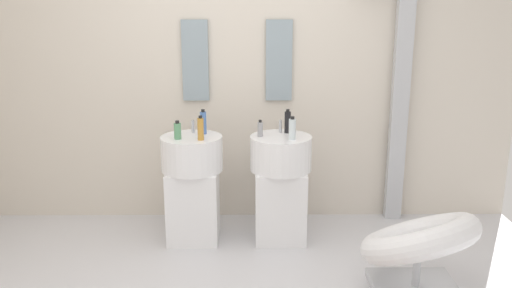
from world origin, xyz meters
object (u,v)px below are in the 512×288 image
object	(u,v)px
shower_column	(398,99)
soap_bottle_clear	(292,129)
pedestal_sink_right	(280,184)
soap_bottle_blue	(203,122)
soap_bottle_black	(288,122)
soap_bottle_green	(178,131)
lounge_chair	(419,245)
pedestal_sink_left	(193,184)
soap_bottle_amber	(201,129)
soap_bottle_grey	(260,129)

from	to	relation	value
shower_column	soap_bottle_clear	xyz separation A→B (m)	(-0.93, -0.52, -0.14)
pedestal_sink_right	soap_bottle_clear	distance (m)	0.49
soap_bottle_blue	soap_bottle_black	world-z (taller)	soap_bottle_blue
pedestal_sink_right	soap_bottle_green	xyz separation A→B (m)	(-0.79, -0.07, 0.46)
shower_column	lounge_chair	xyz separation A→B (m)	(-0.16, -1.29, -0.73)
shower_column	soap_bottle_black	bearing A→B (deg)	-162.53
pedestal_sink_left	soap_bottle_black	world-z (taller)	soap_bottle_black
pedestal_sink_right	shower_column	distance (m)	1.25
pedestal_sink_left	pedestal_sink_right	distance (m)	0.70
soap_bottle_amber	soap_bottle_blue	xyz separation A→B (m)	(0.00, 0.20, 0.00)
soap_bottle_green	soap_bottle_clear	world-z (taller)	soap_bottle_clear
pedestal_sink_left	soap_bottle_green	distance (m)	0.47
pedestal_sink_left	soap_bottle_blue	size ratio (longest dim) A/B	4.90
lounge_chair	soap_bottle_clear	distance (m)	1.25
lounge_chair	soap_bottle_green	size ratio (longest dim) A/B	7.67
soap_bottle_clear	pedestal_sink_left	bearing A→B (deg)	172.76
pedestal_sink_right	shower_column	size ratio (longest dim) A/B	0.47
soap_bottle_blue	soap_bottle_green	bearing A→B (deg)	-137.30
soap_bottle_grey	shower_column	bearing A→B (deg)	19.49
pedestal_sink_right	soap_bottle_green	world-z (taller)	soap_bottle_green
lounge_chair	soap_bottle_grey	world-z (taller)	soap_bottle_grey
soap_bottle_grey	soap_bottle_blue	distance (m)	0.46
lounge_chair	pedestal_sink_right	bearing A→B (deg)	134.35
soap_bottle_black	soap_bottle_clear	world-z (taller)	soap_bottle_black
shower_column	soap_bottle_amber	xyz separation A→B (m)	(-1.63, -0.52, -0.13)
soap_bottle_blue	pedestal_sink_left	bearing A→B (deg)	-133.13
soap_bottle_grey	lounge_chair	bearing A→B (deg)	-40.69
soap_bottle_grey	soap_bottle_blue	xyz separation A→B (m)	(-0.45, 0.09, 0.03)
pedestal_sink_left	pedestal_sink_right	xyz separation A→B (m)	(0.70, 0.00, 0.00)
pedestal_sink_left	soap_bottle_green	xyz separation A→B (m)	(-0.09, -0.07, 0.46)
lounge_chair	soap_bottle_black	size ratio (longest dim) A/B	5.76
soap_bottle_grey	soap_bottle_clear	size ratio (longest dim) A/B	0.73
shower_column	pedestal_sink_right	bearing A→B (deg)	-157.60
soap_bottle_black	soap_bottle_clear	bearing A→B (deg)	-84.31
shower_column	lounge_chair	bearing A→B (deg)	-96.87
shower_column	soap_bottle_grey	size ratio (longest dim) A/B	15.56
lounge_chair	soap_bottle_blue	xyz separation A→B (m)	(-1.47, 0.97, 0.60)
lounge_chair	soap_bottle_clear	size ratio (longest dim) A/B	6.11
soap_bottle_black	soap_bottle_amber	bearing A→B (deg)	-161.74
pedestal_sink_left	soap_bottle_amber	xyz separation A→B (m)	(0.08, -0.11, 0.48)
shower_column	soap_bottle_black	size ratio (longest dim) A/B	10.75
pedestal_sink_left	soap_bottle_green	bearing A→B (deg)	-141.73
soap_bottle_amber	soap_bottle_grey	xyz separation A→B (m)	(0.45, 0.11, -0.03)
soap_bottle_black	soap_bottle_grey	bearing A→B (deg)	-152.39
soap_bottle_amber	soap_bottle_blue	world-z (taller)	soap_bottle_blue
soap_bottle_blue	soap_bottle_clear	distance (m)	0.72
pedestal_sink_left	soap_bottle_clear	bearing A→B (deg)	-7.24
pedestal_sink_right	soap_bottle_black	xyz separation A→B (m)	(0.06, 0.12, 0.48)
pedestal_sink_right	soap_bottle_amber	distance (m)	0.79
pedestal_sink_right	soap_bottle_blue	bearing A→B (deg)	171.36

